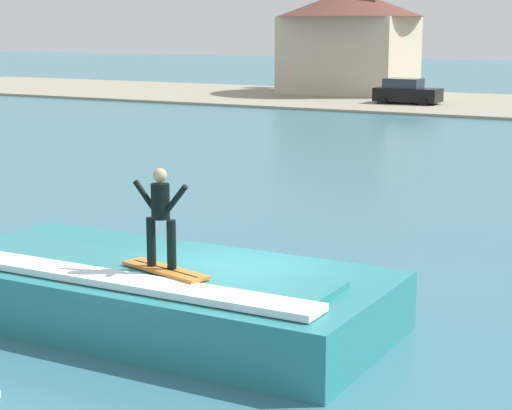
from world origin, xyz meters
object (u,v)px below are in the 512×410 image
wave_crest (155,293)px  house_with_chimney (350,35)px  surfboard (165,270)px  tree_tall_bare (296,45)px  car_near_shore (407,92)px  surfer (161,212)px

wave_crest → house_with_chimney: (-18.57, 52.60, 4.07)m
surfboard → tree_tall_bare: bearing=114.2°
wave_crest → tree_tall_bare: (-25.00, 56.40, 3.21)m
wave_crest → tree_tall_bare: bearing=113.9°
surfboard → car_near_shore: (-11.96, 46.12, -0.28)m
surfer → tree_tall_bare: (-25.54, 56.95, 1.54)m
tree_tall_bare → car_near_shore: bearing=-38.5°
wave_crest → surfboard: surfboard is taller
wave_crest → house_with_chimney: bearing=109.4°
surfer → car_near_shore: size_ratio=0.40×
tree_tall_bare → house_with_chimney: bearing=-30.6°
wave_crest → surfboard: (0.63, -0.59, 0.66)m
house_with_chimney → surfer: bearing=-70.2°
car_near_shore → house_with_chimney: 10.76m
surfboard → car_near_shore: size_ratio=0.43×
car_near_shore → surfer: bearing=-75.6°
car_near_shore → tree_tall_bare: size_ratio=0.89×
surfer → house_with_chimney: size_ratio=0.15×
surfer → house_with_chimney: bearing=109.8°
car_near_shore → tree_tall_bare: 17.68m
wave_crest → car_near_shore: bearing=104.0°
tree_tall_bare → surfer: bearing=-65.8°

